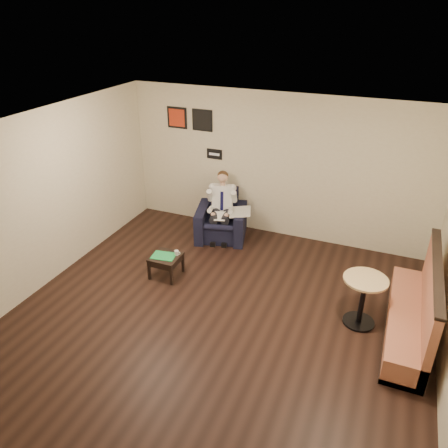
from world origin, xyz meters
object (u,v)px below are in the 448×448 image
at_px(seated_man, 220,211).
at_px(coffee_mug, 177,253).
at_px(banquette, 412,300).
at_px(armchair, 221,216).
at_px(green_folder, 164,256).
at_px(side_table, 166,266).
at_px(smartphone, 172,252).
at_px(cafe_table, 362,301).

height_order(seated_man, coffee_mug, seated_man).
bearing_deg(banquette, coffee_mug, 178.61).
distance_m(armchair, green_folder, 1.70).
relative_size(green_folder, banquette, 0.17).
height_order(side_table, smartphone, smartphone).
xyz_separation_m(armchair, side_table, (-0.33, -1.64, -0.26)).
bearing_deg(banquette, green_folder, -179.53).
xyz_separation_m(green_folder, smartphone, (0.07, 0.16, -0.00)).
height_order(seated_man, banquette, seated_man).
height_order(armchair, seated_man, seated_man).
distance_m(armchair, side_table, 1.69).
bearing_deg(armchair, cafe_table, -44.83).
bearing_deg(armchair, green_folder, -117.10).
distance_m(seated_man, cafe_table, 3.25).
distance_m(armchair, cafe_table, 3.32).
bearing_deg(seated_man, side_table, -118.28).
bearing_deg(cafe_table, side_table, 179.76).
distance_m(coffee_mug, cafe_table, 3.06).
bearing_deg(smartphone, side_table, -97.35).
bearing_deg(armchair, side_table, -116.36).
height_order(side_table, banquette, banquette).
relative_size(smartphone, cafe_table, 0.16).
height_order(armchair, coffee_mug, armchair).
xyz_separation_m(armchair, smartphone, (-0.29, -1.50, -0.06)).
bearing_deg(cafe_table, armchair, 150.11).
relative_size(side_table, cafe_table, 0.61).
relative_size(armchair, smartphone, 7.74).
xyz_separation_m(green_folder, coffee_mug, (0.18, 0.12, 0.04)).
distance_m(green_folder, banquette, 3.87).
distance_m(banquette, cafe_table, 0.66).
bearing_deg(seated_man, green_folder, -119.05).
xyz_separation_m(green_folder, banquette, (3.87, 0.03, 0.18)).
bearing_deg(seated_man, coffee_mug, -113.20).
bearing_deg(seated_man, armchair, 90.00).
bearing_deg(side_table, smartphone, 72.79).
bearing_deg(smartphone, armchair, 88.98).
relative_size(green_folder, cafe_table, 0.50).
distance_m(green_folder, coffee_mug, 0.22).
xyz_separation_m(smartphone, cafe_table, (3.17, -0.15, -0.01)).
bearing_deg(green_folder, armchair, 77.84).
bearing_deg(coffee_mug, smartphone, 163.04).
distance_m(side_table, cafe_table, 3.22).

